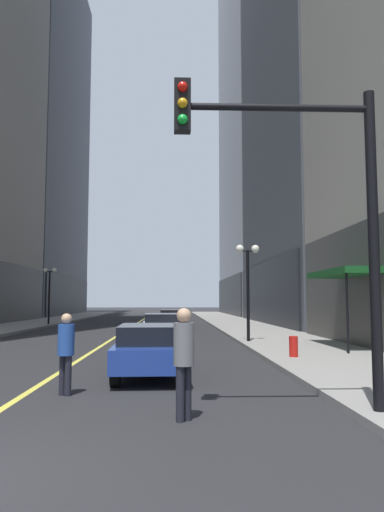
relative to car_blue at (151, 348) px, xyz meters
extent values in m
plane|color=#262628|center=(-2.49, 27.61, -0.72)|extent=(200.00, 200.00, 0.00)
cube|color=gray|center=(-10.74, 27.61, -0.64)|extent=(4.50, 78.00, 0.15)
cube|color=gray|center=(5.76, 27.61, -0.64)|extent=(4.50, 78.00, 0.15)
cube|color=#E5D64C|center=(-2.49, 27.61, -0.71)|extent=(0.16, 70.00, 0.01)
cube|color=#3A3935|center=(-13.09, 27.11, 1.78)|extent=(0.50, 22.80, 5.00)
cube|color=slate|center=(-18.10, 52.61, 23.78)|extent=(10.23, 26.00, 48.99)
cube|color=#212327|center=(-13.09, 52.61, 1.78)|extent=(0.50, 24.70, 5.00)
cube|color=black|center=(8.11, 27.11, 1.78)|extent=(0.50, 22.80, 5.00)
cube|color=gray|center=(13.84, 52.61, 43.15)|extent=(11.65, 26.00, 87.73)
cube|color=#2C2C2E|center=(8.11, 52.61, 1.78)|extent=(0.50, 24.70, 5.00)
cube|color=#144C1E|center=(7.21, 6.15, 2.28)|extent=(1.60, 4.76, 0.24)
cylinder|color=black|center=(6.51, 3.92, 0.72)|extent=(0.08, 0.08, 2.88)
cube|color=navy|center=(0.00, 0.06, -0.12)|extent=(1.85, 4.25, 0.55)
cube|color=black|center=(0.00, -0.15, 0.35)|extent=(1.60, 2.39, 0.50)
cylinder|color=black|center=(-0.79, 1.51, -0.40)|extent=(0.24, 0.65, 0.64)
cylinder|color=black|center=(0.72, 1.55, -0.40)|extent=(0.24, 0.65, 0.64)
cylinder|color=black|center=(-0.72, -1.43, -0.40)|extent=(0.24, 0.65, 0.64)
cylinder|color=black|center=(0.79, -1.39, -0.40)|extent=(0.24, 0.65, 0.64)
cube|color=#B7B7BC|center=(0.03, 10.94, -0.12)|extent=(1.98, 4.85, 0.55)
cube|color=black|center=(0.04, 10.70, 0.35)|extent=(1.68, 2.74, 0.50)
cylinder|color=black|center=(-0.81, 12.57, -0.40)|extent=(0.25, 0.65, 0.64)
cylinder|color=black|center=(0.72, 12.64, -0.40)|extent=(0.25, 0.65, 0.64)
cylinder|color=black|center=(-0.66, 9.23, -0.40)|extent=(0.25, 0.65, 0.64)
cylinder|color=black|center=(0.87, 9.30, -0.40)|extent=(0.25, 0.65, 0.64)
cube|color=#B21919|center=(0.55, 20.93, -0.12)|extent=(1.80, 4.37, 0.55)
cube|color=black|center=(0.55, 20.71, 0.35)|extent=(1.57, 2.45, 0.50)
cylinder|color=black|center=(-0.21, 22.46, -0.40)|extent=(0.22, 0.64, 0.64)
cylinder|color=black|center=(1.33, 22.45, -0.40)|extent=(0.22, 0.64, 0.64)
cylinder|color=black|center=(-0.22, 19.41, -0.40)|extent=(0.22, 0.64, 0.64)
cylinder|color=black|center=(1.31, 19.40, -0.40)|extent=(0.22, 0.64, 0.64)
cylinder|color=black|center=(0.80, -4.56, -0.28)|extent=(0.14, 0.14, 0.88)
cylinder|color=black|center=(0.69, -4.68, -0.28)|extent=(0.14, 0.14, 0.88)
cylinder|color=slate|center=(0.75, -4.62, 0.51)|extent=(0.48, 0.48, 0.70)
sphere|color=tan|center=(0.75, -4.62, 0.98)|extent=(0.24, 0.24, 0.24)
cylinder|color=black|center=(-1.57, -2.42, -0.31)|extent=(0.14, 0.14, 0.81)
cylinder|color=black|center=(-1.70, -2.33, -0.31)|extent=(0.14, 0.14, 0.81)
cylinder|color=#234799|center=(-1.64, -2.38, 0.41)|extent=(0.47, 0.47, 0.64)
sphere|color=tan|center=(-1.64, -2.38, 0.84)|extent=(0.22, 0.22, 0.22)
cylinder|color=black|center=(3.91, -4.71, 2.03)|extent=(0.18, 0.18, 5.50)
cylinder|color=black|center=(2.31, -4.71, 4.48)|extent=(3.20, 0.12, 0.12)
cube|color=black|center=(0.71, -4.71, 4.48)|extent=(0.28, 0.24, 0.90)
sphere|color=red|center=(0.71, -4.85, 4.76)|extent=(0.17, 0.17, 0.17)
sphere|color=orange|center=(0.71, -4.85, 4.48)|extent=(0.17, 0.17, 0.17)
sphere|color=green|center=(0.71, -4.85, 4.20)|extent=(0.17, 0.17, 0.17)
cylinder|color=black|center=(-8.89, 25.43, 1.38)|extent=(0.14, 0.14, 4.20)
cylinder|color=black|center=(-8.89, 25.43, 3.43)|extent=(0.80, 0.06, 0.06)
sphere|color=white|center=(-9.24, 25.43, 3.53)|extent=(0.36, 0.36, 0.36)
sphere|color=white|center=(-8.54, 25.43, 3.53)|extent=(0.36, 0.36, 0.36)
cylinder|color=black|center=(3.91, 9.16, 1.38)|extent=(0.14, 0.14, 4.20)
cylinder|color=black|center=(3.91, 9.16, 3.43)|extent=(0.80, 0.06, 0.06)
sphere|color=white|center=(3.56, 9.16, 3.53)|extent=(0.36, 0.36, 0.36)
sphere|color=white|center=(4.26, 9.16, 3.53)|extent=(0.36, 0.36, 0.36)
cylinder|color=red|center=(4.41, 3.00, -0.32)|extent=(0.28, 0.28, 0.80)
camera|label=1|loc=(0.56, -12.76, 1.22)|focal=34.63mm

